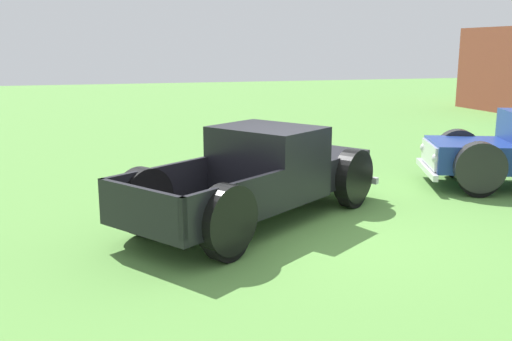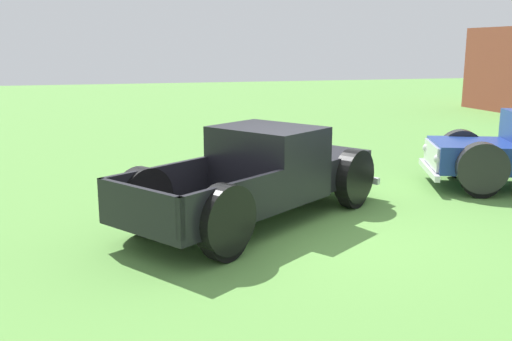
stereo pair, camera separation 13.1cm
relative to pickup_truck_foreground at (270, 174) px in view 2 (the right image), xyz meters
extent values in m
plane|color=#5B9342|center=(0.92, 0.33, -0.78)|extent=(80.00, 80.00, 0.00)
cube|color=black|center=(-0.81, 1.17, -0.08)|extent=(2.24, 2.24, 0.59)
cube|color=silver|center=(-1.28, 1.84, -0.08)|extent=(1.23, 0.88, 0.49)
sphere|color=silver|center=(-1.80, 1.46, -0.05)|extent=(0.21, 0.21, 0.21)
sphere|color=silver|center=(-0.74, 2.20, -0.05)|extent=(0.21, 0.21, 0.21)
cube|color=black|center=(0.04, -0.05, 0.24)|extent=(2.25, 2.15, 1.22)
cube|color=#8C9EA8|center=(-0.33, 0.48, 0.51)|extent=(1.29, 0.91, 0.54)
cube|color=black|center=(1.07, -1.54, -0.32)|extent=(2.74, 2.85, 0.11)
cube|color=black|center=(0.37, -2.02, 0.03)|extent=(1.35, 1.89, 0.59)
cube|color=black|center=(1.77, -1.06, 0.03)|extent=(1.35, 1.89, 0.59)
cube|color=black|center=(1.68, -2.43, 0.03)|extent=(1.51, 1.09, 0.59)
cylinder|color=black|center=(-1.55, 0.66, -0.37)|extent=(0.65, 0.80, 0.81)
cylinder|color=#B7B7BC|center=(-1.56, 0.65, -0.37)|extent=(0.39, 0.41, 0.32)
cylinder|color=black|center=(-1.55, 0.66, -0.17)|extent=(0.83, 1.01, 1.02)
cylinder|color=black|center=(-0.08, 1.68, -0.37)|extent=(0.65, 0.80, 0.81)
cylinder|color=#B7B7BC|center=(-0.07, 1.69, -0.37)|extent=(0.39, 0.41, 0.32)
cylinder|color=black|center=(-0.08, 1.68, -0.17)|extent=(0.83, 1.01, 1.02)
cylinder|color=black|center=(0.49, -2.27, -0.37)|extent=(0.65, 0.80, 0.81)
cylinder|color=#B7B7BC|center=(0.48, -2.28, -0.37)|extent=(0.39, 0.41, 0.32)
cylinder|color=black|center=(0.49, -2.27, -0.17)|extent=(0.83, 1.01, 1.02)
cylinder|color=black|center=(1.96, -1.25, -0.37)|extent=(0.65, 0.80, 0.81)
cylinder|color=#B7B7BC|center=(1.96, -1.24, -0.37)|extent=(0.39, 0.41, 0.32)
cylinder|color=black|center=(1.96, -1.25, -0.17)|extent=(0.83, 1.01, 1.02)
cube|color=silver|center=(-1.30, 1.88, -0.41)|extent=(1.66, 1.19, 0.13)
cube|color=navy|center=(-0.91, 4.82, -0.08)|extent=(2.11, 2.10, 0.59)
cube|color=silver|center=(-1.21, 4.05, -0.08)|extent=(1.38, 0.61, 0.49)
sphere|color=silver|center=(-0.60, 3.83, -0.05)|extent=(0.21, 0.21, 0.21)
sphere|color=silver|center=(-1.81, 4.31, -0.05)|extent=(0.21, 0.21, 0.21)
cylinder|color=black|center=(-0.07, 4.48, -0.37)|extent=(0.52, 0.84, 0.81)
cylinder|color=#B7B7BC|center=(-0.06, 4.48, -0.37)|extent=(0.36, 0.40, 0.33)
cylinder|color=black|center=(-0.07, 4.48, -0.16)|extent=(0.66, 1.07, 1.03)
cylinder|color=black|center=(-1.74, 5.15, -0.37)|extent=(0.52, 0.84, 0.81)
cylinder|color=#B7B7BC|center=(-1.75, 5.16, -0.37)|extent=(0.36, 0.40, 0.33)
cylinder|color=black|center=(-1.74, 5.15, -0.16)|extent=(0.66, 1.07, 1.03)
cube|color=silver|center=(-1.23, 4.01, -0.41)|extent=(1.85, 0.83, 0.13)
camera|label=1|loc=(9.48, -3.03, 2.22)|focal=40.11mm
camera|label=2|loc=(9.51, -2.91, 2.22)|focal=40.11mm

